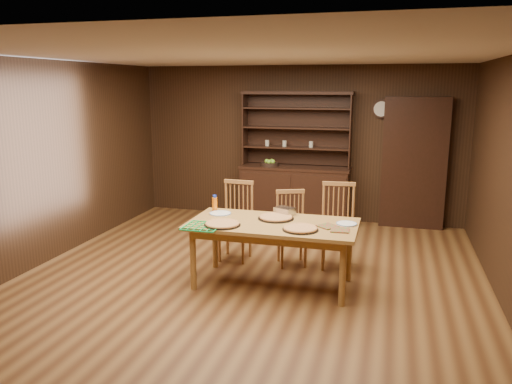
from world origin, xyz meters
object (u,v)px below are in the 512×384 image
(chair_left, at_px, (237,218))
(chair_right, at_px, (338,222))
(dining_table, at_px, (273,229))
(china_hutch, at_px, (295,187))
(chair_center, at_px, (291,225))
(juice_bottle, at_px, (215,204))

(chair_left, relative_size, chair_right, 0.97)
(chair_left, bearing_deg, dining_table, -47.45)
(china_hutch, relative_size, chair_right, 2.03)
(dining_table, bearing_deg, chair_right, 53.18)
(chair_right, bearing_deg, chair_center, -178.39)
(china_hutch, xyz_separation_m, chair_right, (0.94, -1.95, -0.03))
(chair_right, bearing_deg, juice_bottle, -165.51)
(juice_bottle, bearing_deg, chair_right, 20.25)
(china_hutch, distance_m, chair_center, 2.06)
(chair_right, bearing_deg, dining_table, -132.57)
(chair_center, relative_size, chair_right, 0.89)
(dining_table, bearing_deg, chair_center, 85.91)
(chair_left, distance_m, chair_right, 1.33)
(china_hutch, bearing_deg, chair_left, -100.85)
(chair_left, bearing_deg, china_hutch, 80.89)
(china_hutch, distance_m, juice_bottle, 2.56)
(china_hutch, bearing_deg, juice_bottle, -101.77)
(dining_table, xyz_separation_m, chair_left, (-0.68, 0.79, -0.12))
(dining_table, distance_m, juice_bottle, 0.89)
(dining_table, height_order, chair_center, chair_center)
(chair_center, relative_size, juice_bottle, 4.73)
(chair_left, xyz_separation_m, chair_center, (0.74, -0.01, -0.05))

